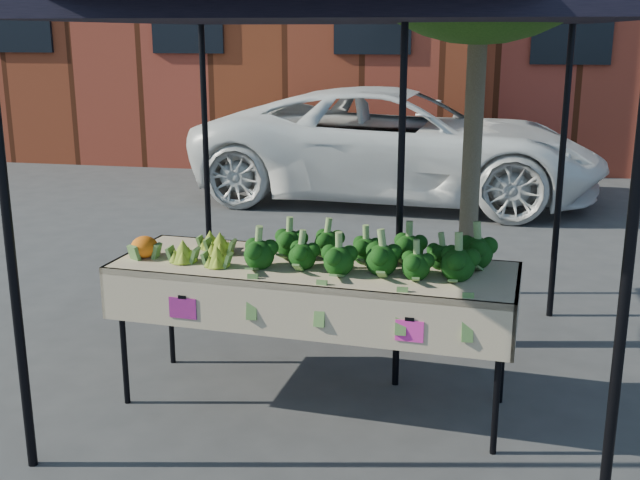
% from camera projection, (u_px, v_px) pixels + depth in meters
% --- Properties ---
extents(ground, '(90.00, 90.00, 0.00)m').
position_uv_depth(ground, '(276.00, 399.00, 4.93)').
color(ground, '#323235').
extents(table, '(2.45, 0.98, 0.90)m').
position_uv_depth(table, '(314.00, 335.00, 4.77)').
color(table, '#C0AC90').
rests_on(table, ground).
extents(canopy, '(3.16, 3.16, 2.74)m').
position_uv_depth(canopy, '(347.00, 175.00, 4.93)').
color(canopy, black).
rests_on(canopy, ground).
extents(broccoli_heap, '(1.45, 0.55, 0.23)m').
position_uv_depth(broccoli_heap, '(368.00, 248.00, 4.59)').
color(broccoli_heap, black).
rests_on(broccoli_heap, table).
extents(romanesco_cluster, '(0.41, 0.55, 0.18)m').
position_uv_depth(romanesco_cluster, '(209.00, 243.00, 4.79)').
color(romanesco_cluster, '#97A52B').
rests_on(romanesco_cluster, table).
extents(cauliflower_pair, '(0.18, 0.18, 0.16)m').
position_uv_depth(cauliflower_pair, '(144.00, 245.00, 4.79)').
color(cauliflower_pair, orange).
rests_on(cauliflower_pair, table).
extents(street_tree, '(1.92, 1.92, 3.79)m').
position_uv_depth(street_tree, '(476.00, 85.00, 5.30)').
color(street_tree, '#1E4C14').
rests_on(street_tree, ground).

